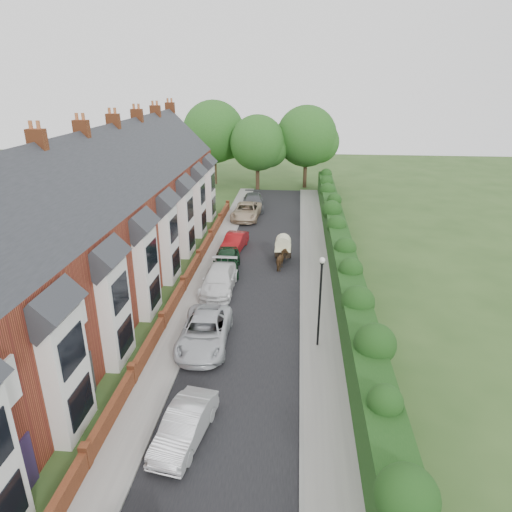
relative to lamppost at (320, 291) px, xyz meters
The scene contains 22 objects.
ground 6.20m from the lamppost, 130.36° to the right, with size 140.00×140.00×0.00m, color #2D4C1E.
road 8.66m from the lamppost, 119.12° to the left, with size 6.00×58.00×0.02m, color black.
pavement_hedge_side 7.71m from the lamppost, 88.36° to the left, with size 2.20×58.00×0.12m, color gray.
pavement_house_side 10.93m from the lamppost, 137.91° to the left, with size 1.70×58.00×0.12m, color gray.
kerb_hedge_side 7.76m from the lamppost, 96.92° to the left, with size 0.18×58.00×0.13m, color gray.
kerb_house_side 10.38m from the lamppost, 134.79° to the left, with size 0.18×58.00×0.13m, color gray.
hedge 7.47m from the lamppost, 74.05° to the left, with size 2.10×58.00×2.85m.
terrace_row 15.52m from the lamppost, 157.25° to the left, with size 9.05×40.50×11.50m.
garden_wall_row 10.98m from the lamppost, 145.56° to the left, with size 0.35×40.35×1.10m.
lamppost is the anchor object (origin of this frame).
tree_far_left 36.66m from the lamppost, 99.53° to the left, with size 7.14×6.80×9.29m.
tree_far_right 38.20m from the lamppost, 90.02° to the left, with size 7.98×7.60×10.31m.
tree_far_back 41.01m from the lamppost, 107.06° to the left, with size 8.40×8.00×10.82m.
car_silver_a 9.46m from the lamppost, 127.09° to the right, with size 1.45×4.15×1.37m, color silver.
car_silver_b 6.57m from the lamppost, behind, with size 2.55×5.53×1.54m, color silver.
car_white 9.43m from the lamppost, 134.78° to the left, with size 2.14×5.26×1.53m, color white.
car_green 11.80m from the lamppost, 123.50° to the left, with size 1.89×4.70×1.60m, color black.
car_red 15.79m from the lamppost, 114.26° to the left, with size 1.47×4.21×1.39m, color maroon.
car_beige 24.23m from the lamppost, 105.40° to the left, with size 2.59×5.62×1.56m, color tan.
car_grey 27.73m from the lamppost, 102.72° to the left, with size 2.22×5.46×1.59m, color #4C4F52.
horse 10.96m from the lamppost, 102.53° to the left, with size 0.77×1.69×1.43m, color #50361D.
horse_cart 12.62m from the lamppost, 100.71° to the left, with size 1.29×2.86×2.06m.
Camera 1 is at (2.03, -17.20, 13.51)m, focal length 32.00 mm.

